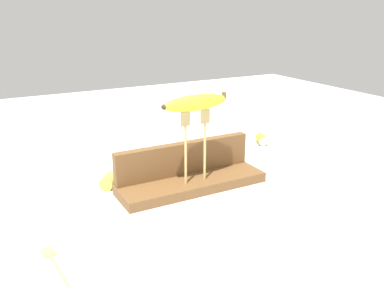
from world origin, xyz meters
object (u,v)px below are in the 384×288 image
(fork_stand_center, at_px, (195,140))
(fork_fallen_near, at_px, (54,262))
(banana_raised_center, at_px, (195,103))
(banana_chunk_far, at_px, (109,181))
(banana_chunk_near, at_px, (262,139))

(fork_stand_center, distance_m, fork_fallen_near, 0.46)
(fork_stand_center, bearing_deg, fork_fallen_near, -157.85)
(banana_raised_center, distance_m, banana_chunk_far, 0.33)
(fork_fallen_near, relative_size, banana_chunk_near, 2.56)
(banana_raised_center, bearing_deg, banana_chunk_near, 30.24)
(fork_stand_center, relative_size, banana_chunk_near, 2.89)
(banana_raised_center, height_order, banana_chunk_near, banana_raised_center)
(fork_stand_center, bearing_deg, banana_raised_center, -176.73)
(banana_chunk_far, bearing_deg, fork_stand_center, -34.10)
(banana_raised_center, xyz_separation_m, banana_chunk_near, (0.41, 0.24, -0.23))
(fork_stand_center, xyz_separation_m, banana_chunk_near, (0.41, 0.24, -0.13))
(banana_raised_center, relative_size, banana_chunk_near, 2.86)
(banana_raised_center, distance_m, banana_chunk_near, 0.52)
(fork_fallen_near, xyz_separation_m, banana_chunk_near, (0.81, 0.40, 0.01))
(banana_chunk_near, distance_m, banana_chunk_far, 0.61)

